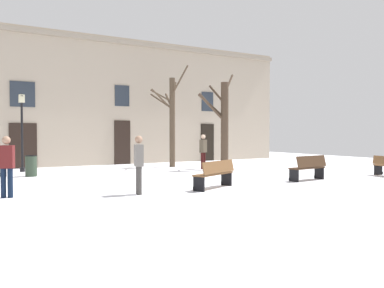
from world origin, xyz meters
name	(u,v)px	position (x,y,z in m)	size (l,w,h in m)	color
ground_plane	(217,180)	(0.00, 0.00, 0.00)	(33.75, 33.75, 0.00)	white
building_facade	(125,100)	(-0.01, 9.25, 3.59)	(21.09, 0.60, 7.06)	tan
tree_foreground	(172,118)	(1.34, 6.15, 2.55)	(1.60, 2.79, 5.11)	#4C3D2D
tree_near_facade	(223,123)	(2.74, 3.48, 2.25)	(2.31, 1.16, 4.70)	#423326
streetlamp	(22,124)	(-5.73, 7.17, 2.18)	(0.30, 0.30, 3.54)	black
litter_bin	(31,166)	(-5.70, 4.94, 0.43)	(0.48, 0.48, 0.86)	#2D3D2D
bench_back_to_back_right	(215,174)	(-1.29, -1.79, 0.47)	(1.82, 1.17, 0.89)	brown
bench_back_to_back_left	(308,168)	(2.88, -1.76, 0.48)	(1.66, 0.65, 0.93)	#3D2819
person_strolling	(139,162)	(-3.84, -1.70, 0.93)	(0.30, 0.42, 1.68)	#403D3A
person_near_bench	(7,164)	(-7.16, -0.42, 0.93)	(0.44, 0.36, 1.67)	black
person_by_shop_door	(203,150)	(2.06, 4.22, 0.93)	(0.44, 0.37, 1.68)	#350F0F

